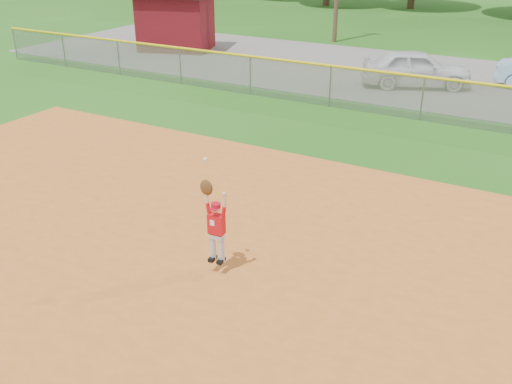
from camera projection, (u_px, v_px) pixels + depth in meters
ground at (291, 254)px, 11.58m from camera, size 120.00×120.00×0.00m
clay_infield at (210, 338)px, 9.20m from camera, size 24.00×16.00×0.04m
parking_strip at (456, 82)px, 24.21m from camera, size 44.00×10.00×0.03m
car_white_a at (416, 68)px, 23.15m from camera, size 4.70×3.35×1.49m
utility_shed at (176, 20)px, 29.81m from camera, size 4.68×4.10×2.96m
outfield_fence at (423, 95)px, 19.10m from camera, size 40.06×0.10×1.55m
ballplayer at (215, 222)px, 10.51m from camera, size 0.54×0.24×2.08m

